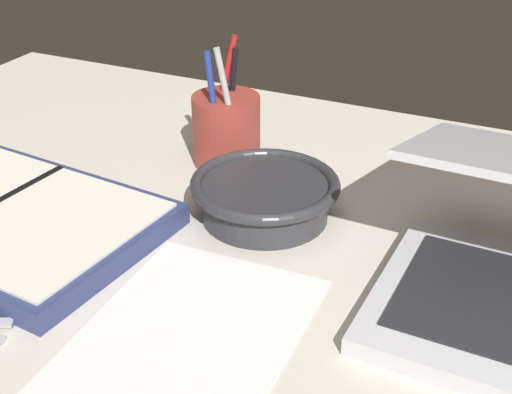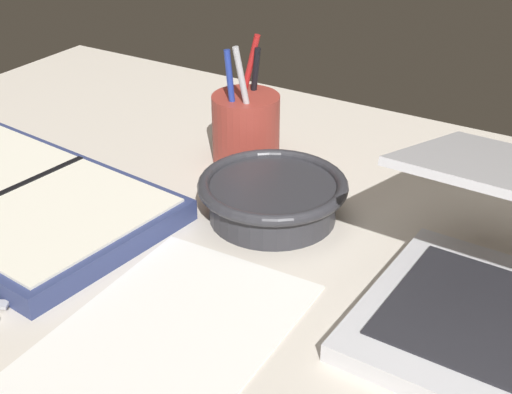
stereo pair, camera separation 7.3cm
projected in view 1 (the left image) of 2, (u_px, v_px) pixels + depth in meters
desk_top at (247, 288)px, 72.81cm from camera, size 140.00×100.00×2.00cm
bowl at (265, 195)px, 81.94cm from camera, size 17.29×17.29×4.98cm
pen_cup at (226, 129)px, 93.48cm from camera, size 8.91×8.91×16.69cm
paper_sheet_front at (183, 342)px, 63.86cm from camera, size 19.65×28.50×0.16cm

